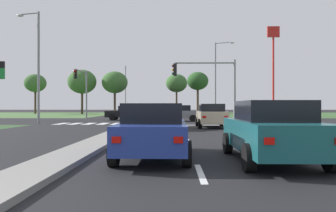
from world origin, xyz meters
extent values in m
plane|color=black|center=(0.00, 30.00, 0.00)|extent=(200.00, 200.00, 0.00)
cube|color=#476B38|center=(-25.50, 54.50, 0.00)|extent=(35.00, 35.00, 0.01)
cube|color=#385B2D|center=(25.50, 54.50, 0.00)|extent=(35.00, 35.00, 0.01)
cube|color=gray|center=(0.00, 11.00, 0.07)|extent=(1.20, 22.00, 0.14)
cube|color=gray|center=(0.00, 55.00, 0.07)|extent=(1.20, 36.00, 0.14)
cube|color=silver|center=(3.50, 5.55, 0.01)|extent=(0.14, 2.00, 0.01)
cube|color=silver|center=(3.50, 11.55, 0.01)|extent=(0.14, 2.00, 0.01)
cube|color=silver|center=(3.50, 17.55, 0.01)|extent=(0.14, 2.00, 0.01)
cube|color=silver|center=(3.50, 23.55, 0.01)|extent=(0.14, 2.00, 0.01)
cube|color=silver|center=(6.85, 12.00, 0.01)|extent=(0.14, 24.00, 0.01)
cube|color=silver|center=(3.80, 23.00, 0.01)|extent=(6.40, 0.50, 0.01)
cube|color=silver|center=(-6.40, 24.80, 0.01)|extent=(0.70, 2.80, 0.01)
cube|color=silver|center=(-5.25, 24.80, 0.01)|extent=(0.70, 2.80, 0.01)
cube|color=silver|center=(-4.10, 24.80, 0.01)|extent=(0.70, 2.80, 0.01)
cube|color=silver|center=(-2.95, 24.80, 0.01)|extent=(0.70, 2.80, 0.01)
cube|color=silver|center=(-1.80, 24.80, 0.01)|extent=(0.70, 2.80, 0.01)
cube|color=silver|center=(-0.65, 24.80, 0.01)|extent=(0.70, 2.80, 0.01)
cube|color=silver|center=(0.50, 24.80, 0.01)|extent=(0.70, 2.80, 0.01)
cube|color=#161E47|center=(2.18, 19.20, 0.64)|extent=(1.87, 4.30, 0.65)
cube|color=black|center=(2.18, 19.05, 1.23)|extent=(1.64, 1.98, 0.52)
cube|color=red|center=(1.47, 17.04, 0.71)|extent=(0.20, 0.04, 0.14)
cube|color=red|center=(2.89, 17.04, 0.71)|extent=(0.20, 0.04, 0.14)
cylinder|color=black|center=(1.25, 20.58, 0.32)|extent=(0.22, 0.64, 0.64)
cylinder|color=black|center=(3.12, 20.58, 0.32)|extent=(0.22, 0.64, 0.64)
cylinder|color=black|center=(1.25, 17.83, 0.32)|extent=(0.22, 0.64, 0.64)
cylinder|color=black|center=(3.12, 17.83, 0.32)|extent=(0.22, 0.64, 0.64)
cube|color=#19565B|center=(5.47, 7.09, 0.70)|extent=(1.80, 4.33, 0.75)
cube|color=black|center=(5.47, 6.94, 1.33)|extent=(1.59, 1.99, 0.52)
cube|color=red|center=(4.79, 4.91, 0.77)|extent=(0.20, 0.04, 0.14)
cylinder|color=black|center=(4.57, 8.47, 0.32)|extent=(0.22, 0.64, 0.64)
cylinder|color=black|center=(6.38, 8.47, 0.32)|extent=(0.22, 0.64, 0.64)
cylinder|color=black|center=(4.57, 5.70, 0.32)|extent=(0.22, 0.64, 0.64)
cylinder|color=black|center=(6.38, 5.70, 0.32)|extent=(0.22, 0.64, 0.64)
cube|color=navy|center=(2.36, 7.61, 0.66)|extent=(1.75, 4.25, 0.69)
cube|color=black|center=(2.36, 7.46, 1.27)|extent=(1.54, 1.95, 0.52)
cube|color=red|center=(1.69, 5.47, 0.73)|extent=(0.20, 0.04, 0.14)
cube|color=red|center=(3.02, 5.47, 0.73)|extent=(0.20, 0.04, 0.14)
cylinder|color=black|center=(1.48, 8.97, 0.32)|extent=(0.22, 0.64, 0.64)
cylinder|color=black|center=(3.23, 8.97, 0.32)|extent=(0.22, 0.64, 0.64)
cylinder|color=black|center=(1.48, 6.25, 0.32)|extent=(0.22, 0.64, 0.64)
cylinder|color=black|center=(3.23, 6.25, 0.32)|extent=(0.22, 0.64, 0.64)
cube|color=#B7B7BC|center=(-2.42, 55.88, 0.69)|extent=(1.80, 4.16, 0.73)
cube|color=black|center=(-2.42, 56.03, 1.31)|extent=(1.58, 1.91, 0.52)
cube|color=red|center=(-1.73, 57.98, 0.76)|extent=(0.20, 0.04, 0.14)
cube|color=red|center=(-3.10, 57.98, 0.76)|extent=(0.20, 0.04, 0.14)
cylinder|color=black|center=(-1.52, 54.55, 0.32)|extent=(0.22, 0.64, 0.64)
cylinder|color=black|center=(-3.32, 54.55, 0.32)|extent=(0.22, 0.64, 0.64)
cylinder|color=black|center=(-1.52, 57.21, 0.32)|extent=(0.22, 0.64, 0.64)
cylinder|color=black|center=(-3.32, 57.21, 0.32)|extent=(0.22, 0.64, 0.64)
cube|color=black|center=(-1.91, 31.67, 0.64)|extent=(4.50, 1.78, 0.65)
cube|color=black|center=(-1.76, 31.67, 1.23)|extent=(2.07, 1.57, 0.52)
cube|color=red|center=(0.37, 31.00, 0.71)|extent=(0.04, 0.20, 0.14)
cube|color=red|center=(0.37, 32.35, 0.71)|extent=(0.04, 0.20, 0.14)
cylinder|color=black|center=(-3.35, 30.78, 0.32)|extent=(0.64, 0.22, 0.64)
cylinder|color=black|center=(-3.35, 32.57, 0.32)|extent=(0.64, 0.22, 0.64)
cylinder|color=black|center=(-0.46, 30.78, 0.32)|extent=(0.64, 0.22, 0.64)
cylinder|color=black|center=(-0.46, 32.57, 0.32)|extent=(0.64, 0.22, 0.64)
cube|color=#BCAD8E|center=(5.48, 20.62, 0.71)|extent=(1.78, 4.16, 0.77)
cube|color=black|center=(5.48, 20.47, 1.35)|extent=(1.56, 1.92, 0.52)
cube|color=red|center=(4.81, 18.52, 0.78)|extent=(0.20, 0.04, 0.14)
cube|color=red|center=(6.16, 18.52, 0.78)|extent=(0.20, 0.04, 0.14)
cylinder|color=black|center=(4.59, 21.96, 0.32)|extent=(0.22, 0.64, 0.64)
cylinder|color=black|center=(6.37, 21.96, 0.32)|extent=(0.22, 0.64, 0.64)
cylinder|color=black|center=(4.59, 19.29, 0.32)|extent=(0.22, 0.64, 0.64)
cylinder|color=black|center=(6.37, 19.29, 0.32)|extent=(0.22, 0.64, 0.64)
cube|color=slate|center=(3.37, 29.49, 0.68)|extent=(4.11, 1.79, 0.71)
cube|color=black|center=(3.52, 29.49, 1.29)|extent=(1.89, 1.58, 0.52)
cube|color=red|center=(5.45, 28.81, 0.75)|extent=(0.04, 0.20, 0.14)
cube|color=red|center=(5.45, 30.17, 0.75)|extent=(0.04, 0.20, 0.14)
cylinder|color=black|center=(2.05, 28.60, 0.32)|extent=(0.64, 0.22, 0.64)
cylinder|color=black|center=(2.05, 30.39, 0.32)|extent=(0.64, 0.22, 0.64)
cylinder|color=black|center=(4.69, 28.60, 0.32)|extent=(0.64, 0.22, 0.64)
cylinder|color=black|center=(4.69, 30.39, 0.32)|extent=(0.64, 0.22, 0.64)
cube|color=maroon|center=(-2.23, 41.56, 0.63)|extent=(1.74, 4.11, 0.62)
cube|color=black|center=(-2.23, 41.71, 1.20)|extent=(1.53, 1.89, 0.52)
cube|color=red|center=(-1.57, 43.64, 0.69)|extent=(0.20, 0.04, 0.14)
cube|color=red|center=(-2.89, 43.64, 0.69)|extent=(0.20, 0.04, 0.14)
cylinder|color=black|center=(-1.36, 40.25, 0.32)|extent=(0.22, 0.64, 0.64)
cylinder|color=black|center=(-3.10, 40.25, 0.32)|extent=(0.22, 0.64, 0.64)
cylinder|color=black|center=(-1.36, 42.88, 0.32)|extent=(0.22, 0.64, 0.64)
cylinder|color=black|center=(-3.10, 42.88, 0.32)|extent=(0.22, 0.64, 0.64)
cylinder|color=gray|center=(7.60, 23.40, 2.53)|extent=(0.18, 0.18, 5.06)
cylinder|color=gray|center=(5.30, 23.40, 4.81)|extent=(4.61, 0.12, 0.12)
cube|color=black|center=(2.99, 23.40, 4.29)|extent=(0.26, 0.32, 0.95)
sphere|color=#360503|center=(2.83, 23.40, 4.59)|extent=(0.20, 0.20, 0.20)
sphere|color=orange|center=(2.83, 23.40, 4.29)|extent=(0.20, 0.20, 0.20)
sphere|color=black|center=(2.83, 23.40, 3.99)|extent=(0.20, 0.20, 0.20)
cylinder|color=gray|center=(-7.60, 36.60, 2.82)|extent=(0.18, 0.18, 5.65)
cylinder|color=gray|center=(-7.60, 34.48, 5.40)|extent=(0.12, 4.24, 0.12)
cube|color=black|center=(-7.60, 32.36, 4.87)|extent=(0.32, 0.26, 0.95)
sphere|color=red|center=(-7.60, 32.20, 5.17)|extent=(0.20, 0.20, 0.20)
sphere|color=#3A2405|center=(-7.60, 32.20, 4.87)|extent=(0.20, 0.20, 0.20)
sphere|color=black|center=(-7.60, 32.20, 4.57)|extent=(0.20, 0.20, 0.20)
cylinder|color=gray|center=(-8.40, 25.00, 4.67)|extent=(0.20, 0.20, 9.35)
cylinder|color=gray|center=(-9.27, 25.21, 9.25)|extent=(1.76, 0.53, 0.10)
ellipsoid|color=#B2B2A8|center=(-10.14, 25.43, 9.15)|extent=(0.56, 0.28, 0.20)
cylinder|color=gray|center=(8.40, 41.23, 4.96)|extent=(0.20, 0.20, 9.93)
cylinder|color=gray|center=(9.44, 40.77, 9.83)|extent=(2.12, 1.02, 0.10)
ellipsoid|color=#B2B2A8|center=(10.48, 40.31, 9.73)|extent=(0.56, 0.28, 0.20)
cylinder|color=gray|center=(-8.40, 72.33, 5.43)|extent=(0.20, 0.20, 10.85)
cylinder|color=gray|center=(-8.58, 73.43, 10.75)|extent=(0.46, 2.22, 0.10)
ellipsoid|color=#B2B2A8|center=(-8.77, 74.53, 10.65)|extent=(0.56, 0.28, 0.20)
cylinder|color=#9E8966|center=(-0.22, 40.84, 0.51)|extent=(0.16, 0.16, 0.73)
cylinder|color=#335184|center=(-0.22, 40.84, 1.26)|extent=(0.34, 0.34, 0.77)
sphere|color=tan|center=(-0.22, 40.84, 1.75)|extent=(0.22, 0.22, 0.22)
cylinder|color=red|center=(17.73, 46.54, 5.89)|extent=(0.28, 0.28, 11.78)
cube|color=red|center=(17.73, 46.54, 12.58)|extent=(1.80, 0.30, 1.60)
torus|color=yellow|center=(17.33, 46.71, 12.58)|extent=(0.96, 0.16, 0.96)
torus|color=yellow|center=(18.12, 46.71, 12.58)|extent=(0.96, 0.16, 0.96)
cylinder|color=#423323|center=(-23.91, 59.58, 2.39)|extent=(0.39, 0.39, 4.78)
ellipsoid|color=#38602D|center=(-23.91, 59.58, 5.91)|extent=(4.10, 4.10, 3.48)
cylinder|color=#423323|center=(-14.69, 59.11, 2.33)|extent=(0.42, 0.42, 4.65)
ellipsoid|color=#38602D|center=(-14.69, 59.11, 6.14)|extent=(5.39, 5.39, 4.58)
cylinder|color=#423323|center=(-8.55, 59.79, 2.35)|extent=(0.43, 0.43, 4.70)
ellipsoid|color=#38602D|center=(-8.55, 59.79, 6.06)|extent=(4.94, 4.94, 4.20)
cylinder|color=#423323|center=(3.36, 61.21, 2.41)|extent=(0.36, 0.36, 4.82)
ellipsoid|color=#38602D|center=(3.36, 61.21, 5.98)|extent=(4.19, 4.19, 3.56)
cylinder|color=#423323|center=(7.76, 64.55, 2.73)|extent=(0.46, 0.46, 5.46)
ellipsoid|color=#285123|center=(7.76, 64.55, 6.67)|extent=(4.40, 4.40, 3.74)
camera|label=1|loc=(2.94, -1.34, 1.45)|focal=34.10mm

